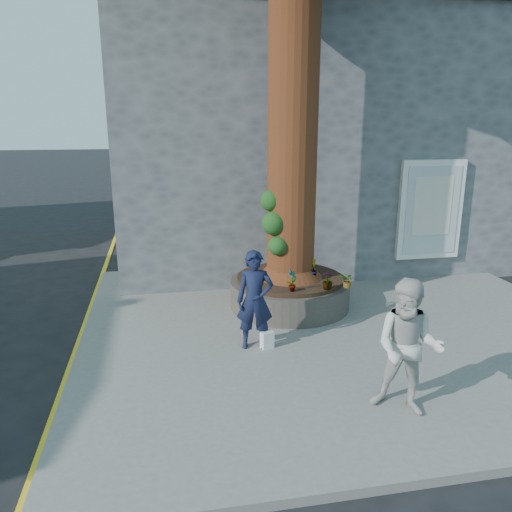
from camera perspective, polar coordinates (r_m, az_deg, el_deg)
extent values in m
plane|color=black|center=(7.94, 1.83, -11.99)|extent=(120.00, 120.00, 0.00)
cube|color=slate|center=(9.18, 9.70, -7.86)|extent=(9.00, 8.00, 0.12)
cube|color=yellow|center=(8.80, -19.81, -10.07)|extent=(0.10, 30.00, 0.01)
cube|color=#525458|center=(14.66, 5.37, 12.78)|extent=(10.00, 8.00, 6.00)
cube|color=black|center=(14.86, 5.71, 25.00)|extent=(10.30, 8.30, 0.30)
cube|color=white|center=(11.77, 19.30, 4.99)|extent=(1.50, 0.12, 2.20)
cube|color=silver|center=(11.72, 19.44, 4.93)|extent=(1.25, 0.04, 1.95)
cube|color=silver|center=(11.69, 19.54, 5.40)|extent=(0.90, 0.02, 1.30)
cylinder|color=black|center=(9.75, 3.86, -4.25)|extent=(2.30, 2.30, 0.52)
cylinder|color=black|center=(9.65, 3.89, -2.57)|extent=(2.04, 2.04, 0.08)
cylinder|color=#412010|center=(9.22, 4.35, 20.45)|extent=(0.90, 0.90, 7.50)
cone|color=#412010|center=(9.54, 3.94, -0.34)|extent=(1.24, 1.24, 0.70)
sphere|color=#143D15|center=(9.08, 2.02, 3.76)|extent=(0.44, 0.44, 0.44)
sphere|color=#143D15|center=(9.09, 2.51, 1.18)|extent=(0.36, 0.36, 0.36)
sphere|color=#143D15|center=(9.12, 1.75, 6.37)|extent=(0.40, 0.40, 0.40)
imported|color=#121832|center=(7.82, -0.13, -5.08)|extent=(0.64, 0.48, 1.59)
imported|color=beige|center=(6.40, 17.02, -9.98)|extent=(1.06, 1.01, 1.72)
cube|color=white|center=(8.03, 1.27, -9.57)|extent=(0.23, 0.18, 0.28)
imported|color=gray|center=(8.75, 4.15, -2.83)|extent=(0.25, 0.25, 0.40)
imported|color=gray|center=(9.42, 6.36, -1.50)|extent=(0.31, 0.31, 0.41)
imported|color=gray|center=(8.95, 8.19, -2.79)|extent=(0.19, 0.19, 0.33)
imported|color=gray|center=(9.08, 10.48, -2.74)|extent=(0.34, 0.34, 0.29)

